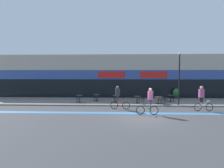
# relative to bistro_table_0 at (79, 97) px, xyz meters

# --- Properties ---
(ground_plane) EXTENTS (120.00, 120.00, 0.00)m
(ground_plane) POSITION_rel_bistro_table_0_xyz_m (6.08, -6.23, -0.67)
(ground_plane) COLOR #424244
(sidewalk_slab) EXTENTS (40.00, 5.50, 0.12)m
(sidewalk_slab) POSITION_rel_bistro_table_0_xyz_m (6.08, 1.02, -0.61)
(sidewalk_slab) COLOR slate
(sidewalk_slab) RESTS_ON ground
(storefront_facade) EXTENTS (40.00, 4.06, 5.74)m
(storefront_facade) POSITION_rel_bistro_table_0_xyz_m (6.08, 5.74, 2.19)
(storefront_facade) COLOR #B2A899
(storefront_facade) RESTS_ON ground
(bike_lane_stripe) EXTENTS (36.00, 0.70, 0.01)m
(bike_lane_stripe) POSITION_rel_bistro_table_0_xyz_m (6.08, -4.72, -0.66)
(bike_lane_stripe) COLOR #3D7AB7
(bike_lane_stripe) RESTS_ON ground
(bistro_table_0) EXTENTS (0.74, 0.74, 0.76)m
(bistro_table_0) POSITION_rel_bistro_table_0_xyz_m (0.00, 0.00, 0.00)
(bistro_table_0) COLOR black
(bistro_table_0) RESTS_ON sidewalk_slab
(bistro_table_1) EXTENTS (0.77, 0.77, 0.72)m
(bistro_table_1) POSITION_rel_bistro_table_0_xyz_m (1.75, 1.04, -0.03)
(bistro_table_1) COLOR black
(bistro_table_1) RESTS_ON sidewalk_slab
(bistro_table_2) EXTENTS (0.66, 0.66, 0.72)m
(bistro_table_2) POSITION_rel_bistro_table_0_xyz_m (3.95, 0.36, -0.03)
(bistro_table_2) COLOR black
(bistro_table_2) RESTS_ON sidewalk_slab
(bistro_table_3) EXTENTS (0.69, 0.69, 0.72)m
(bistro_table_3) POSITION_rel_bistro_table_0_xyz_m (6.31, -0.20, -0.03)
(bistro_table_3) COLOR black
(bistro_table_3) RESTS_ON sidewalk_slab
(bistro_table_4) EXTENTS (0.79, 0.79, 0.71)m
(bistro_table_4) POSITION_rel_bistro_table_0_xyz_m (8.43, -0.71, -0.03)
(bistro_table_4) COLOR black
(bistro_table_4) RESTS_ON sidewalk_slab
(bistro_table_5) EXTENTS (0.76, 0.76, 0.72)m
(bistro_table_5) POSITION_rel_bistro_table_0_xyz_m (10.15, 0.85, -0.03)
(bistro_table_5) COLOR black
(bistro_table_5) RESTS_ON sidewalk_slab
(cafe_chair_0_near) EXTENTS (0.43, 0.59, 0.90)m
(cafe_chair_0_near) POSITION_rel_bistro_table_0_xyz_m (0.01, -0.63, -0.03)
(cafe_chair_0_near) COLOR black
(cafe_chair_0_near) RESTS_ON sidewalk_slab
(cafe_chair_1_near) EXTENTS (0.42, 0.59, 0.90)m
(cafe_chair_1_near) POSITION_rel_bistro_table_0_xyz_m (1.75, 0.42, -0.03)
(cafe_chair_1_near) COLOR black
(cafe_chair_1_near) RESTS_ON sidewalk_slab
(cafe_chair_2_near) EXTENTS (0.41, 0.58, 0.90)m
(cafe_chair_2_near) POSITION_rel_bistro_table_0_xyz_m (3.96, -0.26, -0.03)
(cafe_chair_2_near) COLOR black
(cafe_chair_2_near) RESTS_ON sidewalk_slab
(cafe_chair_3_near) EXTENTS (0.45, 0.60, 0.90)m
(cafe_chair_3_near) POSITION_rel_bistro_table_0_xyz_m (6.30, -0.82, -0.03)
(cafe_chair_3_near) COLOR black
(cafe_chair_3_near) RESTS_ON sidewalk_slab
(cafe_chair_3_side) EXTENTS (0.58, 0.42, 0.90)m
(cafe_chair_3_side) POSITION_rel_bistro_table_0_xyz_m (6.94, -0.20, -0.03)
(cafe_chair_3_side) COLOR black
(cafe_chair_3_side) RESTS_ON sidewalk_slab
(cafe_chair_4_near) EXTENTS (0.40, 0.58, 0.90)m
(cafe_chair_4_near) POSITION_rel_bistro_table_0_xyz_m (8.43, -1.34, -0.03)
(cafe_chair_4_near) COLOR black
(cafe_chair_4_near) RESTS_ON sidewalk_slab
(cafe_chair_4_side) EXTENTS (0.59, 0.43, 0.90)m
(cafe_chair_4_side) POSITION_rel_bistro_table_0_xyz_m (9.06, -0.71, -0.03)
(cafe_chair_4_side) COLOR black
(cafe_chair_4_side) RESTS_ON sidewalk_slab
(cafe_chair_5_near) EXTENTS (0.44, 0.59, 0.90)m
(cafe_chair_5_near) POSITION_rel_bistro_table_0_xyz_m (10.14, 0.23, -0.03)
(cafe_chair_5_near) COLOR black
(cafe_chair_5_near) RESTS_ON sidewalk_slab
(cafe_chair_5_side) EXTENTS (0.59, 0.44, 0.90)m
(cafe_chair_5_side) POSITION_rel_bistro_table_0_xyz_m (9.52, 0.86, -0.03)
(cafe_chair_5_side) COLOR black
(cafe_chair_5_side) RESTS_ON sidewalk_slab
(planter_pot) EXTENTS (0.81, 0.81, 1.27)m
(planter_pot) POSITION_rel_bistro_table_0_xyz_m (11.50, 3.19, 0.15)
(planter_pot) COLOR #232326
(planter_pot) RESTS_ON sidewalk_slab
(lamp_post) EXTENTS (0.26, 0.26, 5.22)m
(lamp_post) POSITION_rel_bistro_table_0_xyz_m (10.31, -1.33, 2.46)
(lamp_post) COLOR black
(lamp_post) RESTS_ON sidewalk_slab
(cyclist_0) EXTENTS (1.80, 0.52, 2.14)m
(cyclist_0) POSITION_rel_bistro_table_0_xyz_m (4.28, -3.09, 0.56)
(cyclist_0) COLOR black
(cyclist_0) RESTS_ON ground
(cyclist_1) EXTENTS (1.67, 0.51, 2.18)m
(cyclist_1) POSITION_rel_bistro_table_0_xyz_m (11.49, -3.63, 0.64)
(cyclist_1) COLOR black
(cyclist_1) RESTS_ON ground
(cyclist_2) EXTENTS (1.76, 0.48, 2.11)m
(cyclist_2) POSITION_rel_bistro_table_0_xyz_m (6.74, -5.19, 0.55)
(cyclist_2) COLOR black
(cyclist_2) RESTS_ON ground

